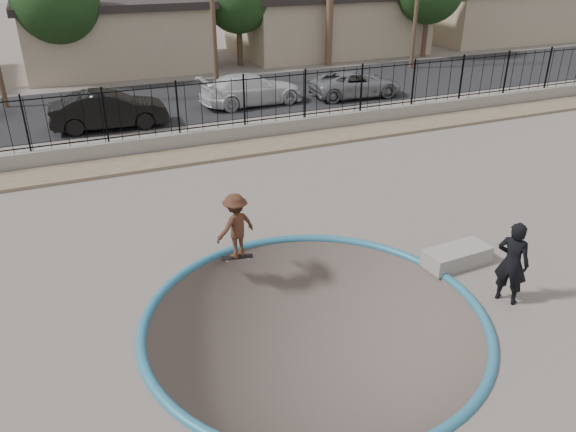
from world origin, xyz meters
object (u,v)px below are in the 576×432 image
(videographer, at_px, (512,263))
(concrete_ledge, at_px, (457,256))
(car_b, at_px, (109,110))
(car_d, at_px, (355,84))
(skater, at_px, (236,230))
(car_c, at_px, (252,89))
(skateboard, at_px, (237,257))

(videographer, relative_size, concrete_ledge, 1.15)
(car_b, height_order, car_d, car_b)
(skater, height_order, car_c, skater)
(videographer, bearing_deg, car_b, -7.77)
(car_c, bearing_deg, car_b, 97.02)
(skateboard, xyz_separation_m, car_c, (5.16, 13.12, 0.68))
(skater, distance_m, concrete_ledge, 5.22)
(skateboard, relative_size, videographer, 0.42)
(concrete_ledge, relative_size, car_d, 0.36)
(car_c, bearing_deg, skateboard, 155.20)
(car_d, bearing_deg, videographer, 165.06)
(skater, bearing_deg, concrete_ledge, 135.71)
(skateboard, height_order, concrete_ledge, concrete_ledge)
(skater, distance_m, car_c, 14.09)
(skater, xyz_separation_m, car_d, (10.25, 12.49, -0.14))
(videographer, distance_m, car_d, 17.28)
(concrete_ledge, xyz_separation_m, car_d, (5.58, 14.73, 0.46))
(car_c, bearing_deg, car_d, -100.34)
(skateboard, height_order, car_d, car_d)
(videographer, relative_size, car_d, 0.41)
(concrete_ledge, bearing_deg, car_d, 69.25)
(concrete_ledge, bearing_deg, skater, 154.42)
(skater, distance_m, videographer, 6.06)
(skateboard, relative_size, car_b, 0.17)
(skateboard, height_order, car_c, car_c)
(concrete_ledge, xyz_separation_m, car_b, (-6.02, 14.16, 0.58))
(car_c, bearing_deg, videographer, 175.03)
(skater, relative_size, videographer, 0.87)
(skater, bearing_deg, videographer, 121.71)
(concrete_ledge, relative_size, car_c, 0.33)
(skateboard, relative_size, concrete_ledge, 0.48)
(skateboard, bearing_deg, car_d, 61.50)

